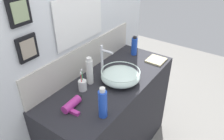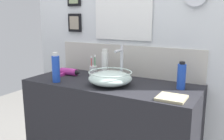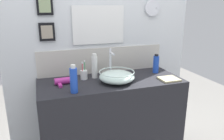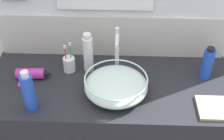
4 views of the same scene
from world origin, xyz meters
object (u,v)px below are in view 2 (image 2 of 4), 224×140
at_px(toothbrush_cup, 93,71).
at_px(hand_towel, 172,98).
at_px(lotion_bottle, 56,68).
at_px(hair_drier, 70,72).
at_px(spray_bottle, 105,64).
at_px(faucet, 121,60).
at_px(glass_bowl_sink, 110,78).
at_px(shampoo_bottle, 181,76).

bearing_deg(toothbrush_cup, hand_towel, -20.18).
relative_size(lotion_bottle, hand_towel, 1.34).
xyz_separation_m(hair_drier, spray_bottle, (0.30, 0.09, 0.09)).
relative_size(spray_bottle, lotion_bottle, 1.02).
height_order(faucet, lotion_bottle, faucet).
xyz_separation_m(glass_bowl_sink, hair_drier, (-0.46, 0.10, -0.03)).
height_order(spray_bottle, lotion_bottle, spray_bottle).
distance_m(faucet, shampoo_bottle, 0.50).
xyz_separation_m(lotion_bottle, hand_towel, (0.91, 0.03, -0.10)).
xyz_separation_m(glass_bowl_sink, lotion_bottle, (-0.41, -0.13, 0.05)).
relative_size(glass_bowl_sink, shampoo_bottle, 1.66).
bearing_deg(hand_towel, spray_bottle, 155.83).
relative_size(spray_bottle, hand_towel, 1.36).
relative_size(hair_drier, shampoo_bottle, 1.00).
height_order(glass_bowl_sink, hair_drier, glass_bowl_sink).
relative_size(faucet, spray_bottle, 1.19).
relative_size(glass_bowl_sink, lotion_bottle, 1.40).
bearing_deg(faucet, shampoo_bottle, -3.12).
relative_size(glass_bowl_sink, faucet, 1.16).
xyz_separation_m(spray_bottle, lotion_bottle, (-0.25, -0.32, -0.01)).
bearing_deg(toothbrush_cup, shampoo_bottle, -2.41).
bearing_deg(toothbrush_cup, glass_bowl_sink, -34.13).
height_order(glass_bowl_sink, spray_bottle, spray_bottle).
distance_m(toothbrush_cup, spray_bottle, 0.13).
bearing_deg(spray_bottle, hand_towel, -24.17).
height_order(spray_bottle, hand_towel, spray_bottle).
distance_m(hair_drier, shampoo_bottle, 0.96).
distance_m(glass_bowl_sink, hand_towel, 0.51).
relative_size(faucet, toothbrush_cup, 1.54).
distance_m(toothbrush_cup, hand_towel, 0.82).
relative_size(toothbrush_cup, hand_towel, 1.05).
distance_m(faucet, lotion_bottle, 0.52).
height_order(faucet, spray_bottle, faucet).
bearing_deg(glass_bowl_sink, faucet, 90.00).
xyz_separation_m(spray_bottle, shampoo_bottle, (0.65, -0.05, -0.02)).
distance_m(spray_bottle, lotion_bottle, 0.41).
distance_m(faucet, hand_towel, 0.59).
bearing_deg(hand_towel, lotion_bottle, -178.24).
bearing_deg(shampoo_bottle, spray_bottle, 176.05).
height_order(glass_bowl_sink, shampoo_bottle, shampoo_bottle).
distance_m(glass_bowl_sink, faucet, 0.21).
bearing_deg(shampoo_bottle, hair_drier, -177.15).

